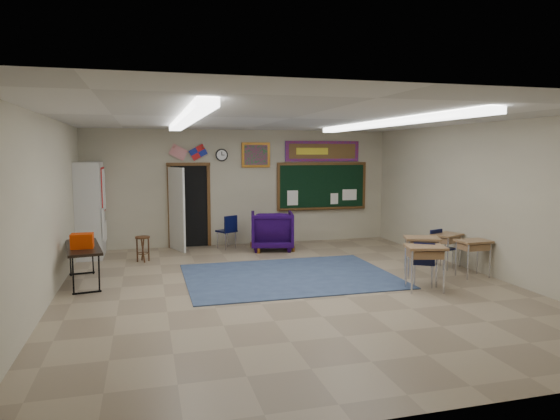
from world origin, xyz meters
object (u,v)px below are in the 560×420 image
object	(u,v)px
student_desk_front_left	(421,255)
folding_table	(84,263)
wooden_stool	(143,249)
student_desk_front_right	(446,249)
wingback_armchair	(272,230)

from	to	relation	value
student_desk_front_left	folding_table	xyz separation A→B (m)	(-6.30, 1.16, -0.05)
student_desk_front_left	wooden_stool	distance (m)	5.96
student_desk_front_right	wooden_stool	xyz separation A→B (m)	(-6.18, 2.26, -0.11)
student_desk_front_left	student_desk_front_right	world-z (taller)	student_desk_front_left
student_desk_front_right	wingback_armchair	bearing A→B (deg)	111.11
student_desk_front_left	folding_table	bearing A→B (deg)	-170.28
wingback_armchair	folding_table	distance (m)	4.75
wingback_armchair	folding_table	bearing A→B (deg)	40.61
folding_table	wingback_armchair	bearing A→B (deg)	19.27
student_desk_front_left	student_desk_front_right	xyz separation A→B (m)	(0.92, 0.55, -0.03)
student_desk_front_left	student_desk_front_right	bearing A→B (deg)	51.04
wingback_armchair	student_desk_front_right	size ratio (longest dim) A/B	1.43
student_desk_front_left	student_desk_front_right	distance (m)	1.08
student_desk_front_right	folding_table	xyz separation A→B (m)	(-7.23, 0.61, -0.02)
student_desk_front_left	wingback_armchair	bearing A→B (deg)	142.07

